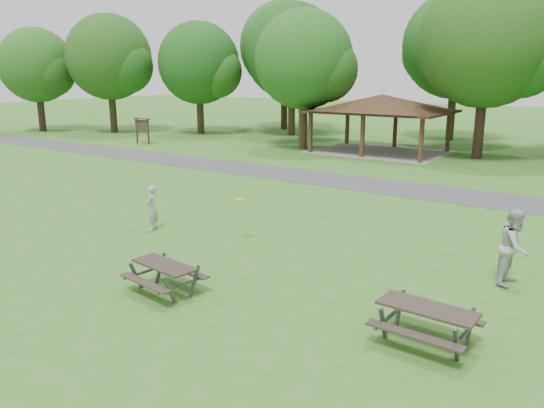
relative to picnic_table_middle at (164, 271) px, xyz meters
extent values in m
plane|color=#326B1E|center=(-0.89, 0.45, -0.55)|extent=(160.00, 160.00, 0.00)
cube|color=#414143|center=(-0.89, 14.45, -0.54)|extent=(120.00, 3.20, 0.02)
cube|color=#372314|center=(-8.59, 21.75, 0.75)|extent=(0.22, 0.22, 2.60)
cube|color=#382314|center=(-8.59, 27.15, 0.75)|extent=(0.22, 0.22, 2.60)
cube|color=#3C2415|center=(-4.89, 21.75, 0.75)|extent=(0.22, 0.22, 2.60)
cube|color=#3D2016|center=(-4.89, 27.15, 0.75)|extent=(0.22, 0.22, 2.60)
cube|color=#3D2016|center=(-1.19, 21.75, 0.75)|extent=(0.22, 0.22, 2.60)
cube|color=#392614|center=(-1.19, 27.15, 0.75)|extent=(0.22, 0.22, 2.60)
cube|color=#321A14|center=(-4.89, 24.45, 2.13)|extent=(8.60, 6.60, 0.16)
pyramid|color=#342215|center=(-4.89, 24.45, 2.71)|extent=(7.01, 7.01, 1.00)
cube|color=gray|center=(-4.89, 24.45, -0.54)|extent=(8.40, 6.40, 0.03)
cube|color=#342113|center=(-21.49, 18.45, 0.35)|extent=(0.10, 0.10, 1.80)
cube|color=#381E14|center=(-20.29, 18.45, 0.35)|extent=(0.10, 0.10, 1.80)
cube|color=black|center=(-20.89, 18.45, 0.75)|extent=(1.40, 0.06, 0.90)
cube|color=black|center=(-20.89, 18.45, 1.30)|extent=(1.60, 0.30, 0.06)
cylinder|color=black|center=(-28.89, 22.45, 1.28)|extent=(0.60, 0.60, 3.67)
sphere|color=#1A4513|center=(-28.89, 22.45, 5.82)|extent=(7.20, 7.20, 7.20)
sphere|color=#144714|center=(-27.27, 22.75, 5.10)|extent=(4.68, 4.68, 4.68)
sphere|color=#194212|center=(-30.33, 22.25, 5.28)|extent=(4.32, 4.32, 4.32)
cylinder|color=black|center=(-21.89, 25.95, 1.11)|extent=(0.60, 0.60, 3.32)
sphere|color=#134414|center=(-21.89, 25.95, 5.32)|extent=(6.80, 6.80, 6.80)
sphere|color=#1C4F16|center=(-20.36, 26.25, 4.64)|extent=(4.42, 4.42, 4.42)
sphere|color=#1B4714|center=(-23.25, 25.75, 4.81)|extent=(4.08, 4.08, 4.08)
cylinder|color=#322416|center=(-14.89, 29.45, 1.37)|extent=(0.60, 0.60, 3.85)
sphere|color=#124113|center=(-14.89, 29.45, 6.22)|extent=(7.80, 7.80, 7.80)
sphere|color=#164F17|center=(-13.14, 29.75, 5.44)|extent=(5.07, 5.07, 5.07)
sphere|color=#1E4C15|center=(-16.45, 29.25, 5.64)|extent=(4.68, 4.68, 4.68)
cylinder|color=#332516|center=(-9.89, 22.95, 1.20)|extent=(0.60, 0.60, 3.50)
sphere|color=#174E16|center=(-9.89, 22.95, 5.42)|extent=(6.60, 6.60, 6.60)
sphere|color=#184513|center=(-8.41, 23.25, 4.76)|extent=(4.29, 4.29, 4.29)
sphere|color=#194714|center=(-11.21, 22.75, 4.93)|extent=(3.96, 3.96, 3.96)
cylinder|color=black|center=(1.11, 25.45, 1.46)|extent=(0.60, 0.60, 4.02)
sphere|color=#1C4714|center=(1.11, 25.45, 6.47)|extent=(8.00, 8.00, 8.00)
sphere|color=#164E17|center=(2.91, 25.75, 5.67)|extent=(5.20, 5.20, 5.20)
sphere|color=#134514|center=(-0.49, 25.25, 5.87)|extent=(4.80, 4.80, 4.80)
cylinder|color=black|center=(-17.89, 32.95, 1.63)|extent=(0.60, 0.60, 4.38)
sphere|color=#174E16|center=(-17.89, 32.95, 6.82)|extent=(8.00, 8.00, 8.00)
sphere|color=#1C4614|center=(-16.09, 33.25, 6.02)|extent=(5.20, 5.20, 5.20)
sphere|color=#1B4513|center=(-19.49, 32.75, 6.22)|extent=(4.80, 4.80, 4.80)
cylinder|color=#322316|center=(-2.89, 33.45, 1.51)|extent=(0.60, 0.60, 4.13)
sphere|color=#154B15|center=(-2.89, 33.45, 6.58)|extent=(8.00, 8.00, 8.00)
sphere|color=#1B4D16|center=(-1.09, 33.75, 5.78)|extent=(5.20, 5.20, 5.20)
sphere|color=#194513|center=(-4.49, 33.25, 5.98)|extent=(4.80, 4.80, 4.80)
cylinder|color=black|center=(-34.89, 19.45, 1.11)|extent=(0.60, 0.60, 3.32)
sphere|color=#1B4E16|center=(-34.89, 19.45, 5.17)|extent=(6.40, 6.40, 6.40)
sphere|color=#174112|center=(-33.45, 19.75, 4.53)|extent=(4.16, 4.16, 4.16)
sphere|color=#164A15|center=(-36.17, 19.25, 4.69)|extent=(3.84, 3.84, 3.84)
cube|color=#2B231F|center=(0.00, 0.00, 0.15)|extent=(1.81, 0.91, 0.05)
cube|color=#2D2620|center=(-0.08, -0.57, -0.14)|extent=(1.75, 0.48, 0.04)
cube|color=#2C261F|center=(0.08, 0.57, -0.14)|extent=(1.75, 0.48, 0.04)
cube|color=#454548|center=(-0.71, -0.27, -0.20)|extent=(0.11, 0.37, 0.75)
cube|color=#3D3D3F|center=(-0.61, 0.45, -0.20)|extent=(0.11, 0.37, 0.75)
cube|color=#424244|center=(-0.66, 0.09, -0.17)|extent=(0.25, 1.40, 0.05)
cube|color=#47474A|center=(0.61, -0.45, -0.20)|extent=(0.11, 0.37, 0.75)
cube|color=#434346|center=(0.71, 0.27, -0.20)|extent=(0.11, 0.37, 0.75)
cube|color=#444447|center=(0.66, -0.09, -0.17)|extent=(0.25, 1.40, 0.05)
cube|color=#2B241F|center=(6.04, 1.06, 0.21)|extent=(1.90, 0.83, 0.05)
cube|color=#2A241E|center=(6.01, 0.44, -0.10)|extent=(1.88, 0.35, 0.04)
cube|color=#2F2822|center=(6.07, 1.68, -0.10)|extent=(1.88, 0.35, 0.04)
cube|color=#454548|center=(5.30, 0.70, -0.17)|extent=(0.08, 0.39, 0.81)
cube|color=#3F3F42|center=(5.34, 1.48, -0.17)|extent=(0.08, 0.39, 0.81)
cube|color=#444447|center=(5.32, 1.09, -0.14)|extent=(0.13, 1.52, 0.05)
cube|color=#404043|center=(6.74, 0.64, -0.17)|extent=(0.08, 0.39, 0.81)
cube|color=#3A3A3C|center=(6.78, 1.42, -0.17)|extent=(0.08, 0.39, 0.81)
cube|color=#454547|center=(6.76, 1.03, -0.14)|extent=(0.13, 1.52, 0.05)
cylinder|color=gold|center=(-0.84, 4.07, 0.84)|extent=(0.30, 0.30, 0.02)
imported|color=#A5A5A8|center=(-4.15, 3.55, 0.21)|extent=(0.55, 0.65, 1.52)
imported|color=#B0B0B3|center=(6.82, 5.28, 0.42)|extent=(0.85, 1.03, 1.95)
camera|label=1|loc=(8.85, -8.43, 4.65)|focal=35.00mm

